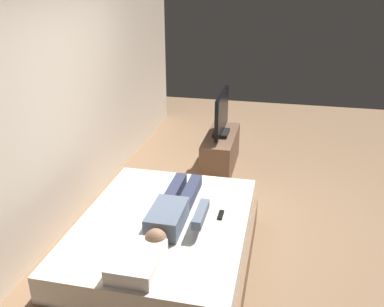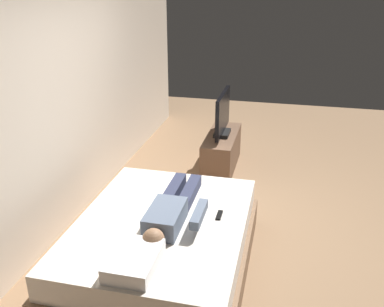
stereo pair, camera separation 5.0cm
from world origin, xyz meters
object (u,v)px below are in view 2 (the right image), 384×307
person (171,211)px  pillow (134,261)px  bed (162,246)px  tv_stand (222,151)px  remote (219,215)px  tv (223,115)px

person → pillow: bearing=173.3°
bed → pillow: size_ratio=4.16×
bed → tv_stand: 2.35m
person → remote: size_ratio=8.40×
tv_stand → tv: bearing=0.0°
bed → person: size_ratio=1.58×
pillow → tv: 3.04m
bed → remote: (0.18, -0.49, 0.29)m
bed → tv_stand: bearing=-3.6°
person → remote: bearing=-69.5°
remote → tv: 2.21m
pillow → person: size_ratio=0.38×
pillow → remote: (0.86, -0.49, -0.05)m
bed → tv: tv is taller
bed → pillow: pillow is taller
bed → tv: bearing=-3.6°
pillow → tv_stand: pillow is taller
remote → tv: tv is taller
bed → tv_stand: bed is taller
person → tv_stand: bearing=-1.6°
tv → remote: bearing=-171.1°
tv → tv_stand: bearing=0.0°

